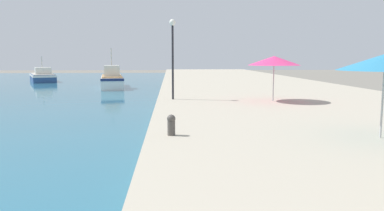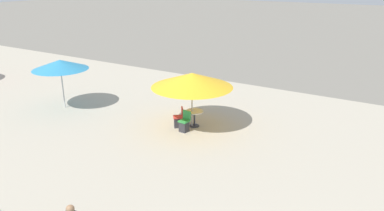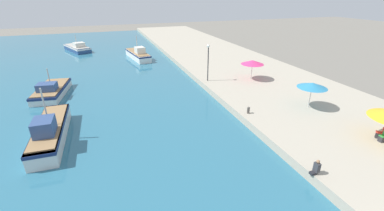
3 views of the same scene
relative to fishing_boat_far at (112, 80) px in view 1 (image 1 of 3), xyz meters
The scene contains 6 objects.
quay_promenade 14.91m from the fishing_boat_far, 26.78° to the right, with size 16.00×90.00×0.74m.
fishing_boat_far is the anchor object (origin of this frame).
fishing_boat_distant 15.29m from the fishing_boat_far, 134.40° to the left, with size 5.65×8.48×3.25m.
cafe_umbrella_striped 22.42m from the fishing_boat_far, 58.23° to the right, with size 2.89×2.89×2.49m.
mooring_bollard 28.50m from the fishing_boat_far, 77.64° to the right, with size 0.26×0.26×0.65m.
lamppost 18.97m from the fishing_boat_far, 70.60° to the right, with size 0.36×0.36×4.56m.
Camera 1 is at (0.78, 4.45, 3.14)m, focal length 35.00 mm.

